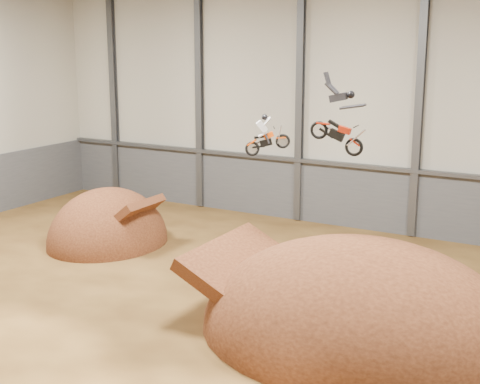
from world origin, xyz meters
name	(u,v)px	position (x,y,z in m)	size (l,w,h in m)	color
floor	(213,324)	(0.00, 0.00, 0.00)	(40.00, 40.00, 0.00)	#462D12
back_wall	(358,101)	(0.00, 15.00, 7.00)	(40.00, 0.10, 14.00)	#B9B5A4
lower_band_back	(354,197)	(0.00, 14.90, 1.75)	(39.80, 0.18, 3.50)	#4C4E53
steel_rail	(354,165)	(0.00, 14.75, 3.55)	(39.80, 0.35, 0.20)	#47494F
steel_column_0	(114,90)	(-16.67, 14.80, 7.00)	(0.40, 0.36, 13.90)	#47494F
steel_column_1	(199,94)	(-10.00, 14.80, 7.00)	(0.40, 0.36, 13.90)	#47494F
steel_column_2	(300,99)	(-3.33, 14.80, 7.00)	(0.40, 0.36, 13.90)	#47494F
steel_column_3	(419,105)	(3.33, 14.80, 7.00)	(0.40, 0.36, 13.90)	#47494F
takeoff_ramp	(108,243)	(-9.96, 5.89, 0.00)	(5.77, 6.65, 5.77)	#401D10
landing_ramp	(358,332)	(4.93, 1.96, 0.00)	(11.55, 10.21, 6.66)	#401D10
fmx_rider_a	(269,131)	(0.19, 4.12, 6.68)	(1.82, 0.69, 1.64)	#EE4D07
fmx_rider_b	(334,114)	(3.31, 3.05, 7.64)	(2.76, 0.79, 2.36)	#B21F08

